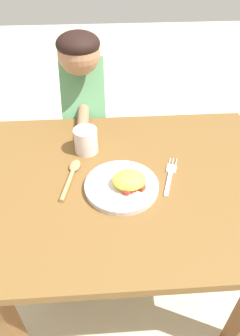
% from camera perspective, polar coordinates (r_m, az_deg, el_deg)
% --- Properties ---
extents(ground_plane, '(8.00, 8.00, 0.00)m').
position_cam_1_polar(ground_plane, '(1.57, 0.75, -20.71)').
color(ground_plane, beige).
extents(dining_table, '(1.02, 0.76, 0.69)m').
position_cam_1_polar(dining_table, '(1.12, 0.98, -7.75)').
color(dining_table, brown).
rests_on(dining_table, ground_plane).
extents(plate, '(0.23, 0.23, 0.06)m').
position_cam_1_polar(plate, '(0.97, 0.73, -3.03)').
color(plate, beige).
rests_on(plate, dining_table).
extents(fork, '(0.08, 0.18, 0.01)m').
position_cam_1_polar(fork, '(1.04, 9.11, -1.41)').
color(fork, silver).
rests_on(fork, dining_table).
extents(spoon, '(0.07, 0.19, 0.02)m').
position_cam_1_polar(spoon, '(1.04, -8.84, -1.10)').
color(spoon, tan).
rests_on(spoon, dining_table).
extents(drinking_cup, '(0.08, 0.08, 0.09)m').
position_cam_1_polar(drinking_cup, '(1.11, -6.25, 5.02)').
color(drinking_cup, silver).
rests_on(drinking_cup, dining_table).
extents(person, '(0.19, 0.47, 1.02)m').
position_cam_1_polar(person, '(1.51, -6.09, 6.82)').
color(person, '#314562').
rests_on(person, ground_plane).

